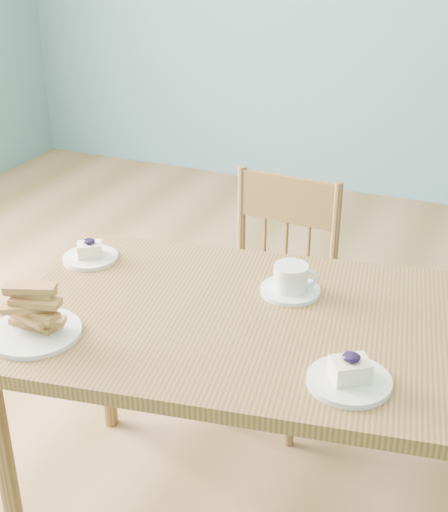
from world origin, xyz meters
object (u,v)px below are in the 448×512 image
object	(u,v)px
cheesecake_plate_far	(90,254)
dining_chair	(271,298)
dining_table	(268,343)
cheesecake_plate_near	(349,376)
coffee_cup	(291,281)
biscotti_plate	(33,318)

from	to	relation	value
cheesecake_plate_far	dining_chair	bearing A→B (deg)	47.74
dining_table	cheesecake_plate_near	world-z (taller)	cheesecake_plate_near
cheesecake_plate_near	dining_chair	bearing A→B (deg)	120.12
coffee_cup	dining_table	bearing A→B (deg)	-107.46
cheesecake_plate_near	biscotti_plate	distance (m)	0.73
dining_chair	coffee_cup	bearing A→B (deg)	-60.93
coffee_cup	cheesecake_plate_near	bearing A→B (deg)	-68.64
cheesecake_plate_far	biscotti_plate	xyz separation A→B (m)	(0.09, -0.39, 0.03)
dining_chair	biscotti_plate	distance (m)	0.93
dining_chair	coffee_cup	distance (m)	0.53
dining_table	cheesecake_plate_far	size ratio (longest dim) A/B	8.87
cheesecake_plate_far	coffee_cup	size ratio (longest dim) A/B	0.99
cheesecake_plate_far	biscotti_plate	bearing A→B (deg)	-76.52
dining_table	coffee_cup	distance (m)	0.18
dining_chair	dining_table	bearing A→B (deg)	-67.94
dining_chair	biscotti_plate	size ratio (longest dim) A/B	3.74
dining_table	cheesecake_plate_near	size ratio (longest dim) A/B	7.64
biscotti_plate	coffee_cup	bearing A→B (deg)	40.91
cheesecake_plate_far	biscotti_plate	size ratio (longest dim) A/B	0.71
cheesecake_plate_near	biscotti_plate	world-z (taller)	biscotti_plate
coffee_cup	biscotti_plate	size ratio (longest dim) A/B	0.72
dining_chair	cheesecake_plate_near	world-z (taller)	dining_chair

